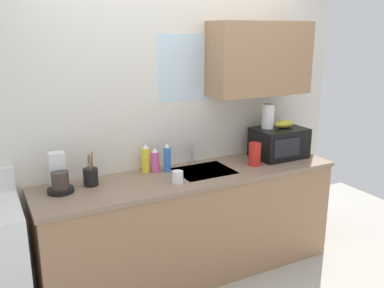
# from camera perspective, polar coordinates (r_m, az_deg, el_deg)

# --- Properties ---
(kitchen_wall_assembly) EXTENTS (3.28, 0.42, 2.50)m
(kitchen_wall_assembly) POSITION_cam_1_polar(r_m,az_deg,el_deg) (3.60, -0.43, 4.50)
(kitchen_wall_assembly) COLOR silver
(kitchen_wall_assembly) RESTS_ON ground
(counter_unit) EXTENTS (2.51, 0.63, 0.90)m
(counter_unit) POSITION_cam_1_polar(r_m,az_deg,el_deg) (3.56, 0.03, -10.81)
(counter_unit) COLOR #9E7551
(counter_unit) RESTS_ON ground
(sink_faucet) EXTENTS (0.03, 0.03, 0.19)m
(sink_faucet) POSITION_cam_1_polar(r_m,az_deg,el_deg) (3.62, -0.01, -1.25)
(sink_faucet) COLOR #B2B5BA
(sink_faucet) RESTS_ON counter_unit
(microwave) EXTENTS (0.46, 0.35, 0.27)m
(microwave) POSITION_cam_1_polar(r_m,az_deg,el_deg) (3.88, 11.82, 0.19)
(microwave) COLOR black
(microwave) RESTS_ON counter_unit
(banana_bunch) EXTENTS (0.20, 0.11, 0.07)m
(banana_bunch) POSITION_cam_1_polar(r_m,az_deg,el_deg) (3.87, 12.52, 2.71)
(banana_bunch) COLOR gold
(banana_bunch) RESTS_ON microwave
(paper_towel_roll) EXTENTS (0.11, 0.11, 0.22)m
(paper_towel_roll) POSITION_cam_1_polar(r_m,az_deg,el_deg) (3.80, 10.36, 3.75)
(paper_towel_roll) COLOR white
(paper_towel_roll) RESTS_ON microwave
(coffee_maker) EXTENTS (0.19, 0.21, 0.28)m
(coffee_maker) POSITION_cam_1_polar(r_m,az_deg,el_deg) (3.14, -17.75, -4.37)
(coffee_maker) COLOR black
(coffee_maker) RESTS_ON counter_unit
(dish_soap_bottle_blue) EXTENTS (0.06, 0.06, 0.24)m
(dish_soap_bottle_blue) POSITION_cam_1_polar(r_m,az_deg,el_deg) (3.41, -3.41, -1.97)
(dish_soap_bottle_blue) COLOR blue
(dish_soap_bottle_blue) RESTS_ON counter_unit
(dish_soap_bottle_pink) EXTENTS (0.07, 0.07, 0.20)m
(dish_soap_bottle_pink) POSITION_cam_1_polar(r_m,az_deg,el_deg) (3.42, -5.07, -2.28)
(dish_soap_bottle_pink) COLOR #E55999
(dish_soap_bottle_pink) RESTS_ON counter_unit
(dish_soap_bottle_yellow) EXTENTS (0.07, 0.07, 0.24)m
(dish_soap_bottle_yellow) POSITION_cam_1_polar(r_m,az_deg,el_deg) (3.42, -6.35, -2.03)
(dish_soap_bottle_yellow) COLOR yellow
(dish_soap_bottle_yellow) RESTS_ON counter_unit
(cereal_canister) EXTENTS (0.10, 0.10, 0.20)m
(cereal_canister) POSITION_cam_1_polar(r_m,az_deg,el_deg) (3.61, 8.59, -1.38)
(cereal_canister) COLOR red
(cereal_canister) RESTS_ON counter_unit
(mug_white) EXTENTS (0.08, 0.08, 0.09)m
(mug_white) POSITION_cam_1_polar(r_m,az_deg,el_deg) (3.17, -1.96, -4.55)
(mug_white) COLOR white
(mug_white) RESTS_ON counter_unit
(utensil_crock) EXTENTS (0.11, 0.11, 0.26)m
(utensil_crock) POSITION_cam_1_polar(r_m,az_deg,el_deg) (3.21, -13.69, -4.34)
(utensil_crock) COLOR black
(utensil_crock) RESTS_ON counter_unit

